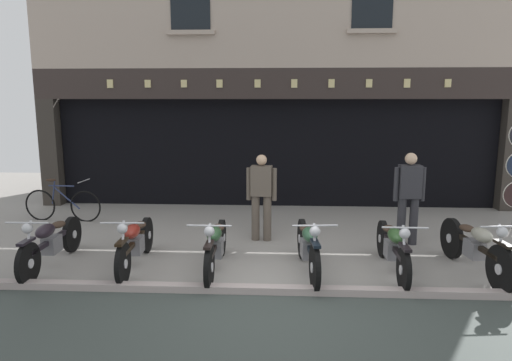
# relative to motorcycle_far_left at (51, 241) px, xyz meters

# --- Properties ---
(ground) EXTENTS (23.45, 22.00, 0.18)m
(ground) POSITION_rel_motorcycle_far_left_xyz_m (3.44, -1.89, -0.45)
(ground) COLOR gray
(shop_facade) EXTENTS (11.75, 4.42, 6.45)m
(shop_facade) POSITION_rel_motorcycle_far_left_xyz_m (3.44, 6.10, 1.32)
(shop_facade) COLOR black
(shop_facade) RESTS_ON ground
(motorcycle_far_left) EXTENTS (0.62, 2.04, 0.90)m
(motorcycle_far_left) POSITION_rel_motorcycle_far_left_xyz_m (0.00, 0.00, 0.00)
(motorcycle_far_left) COLOR black
(motorcycle_far_left) RESTS_ON ground
(motorcycle_left) EXTENTS (0.62, 2.01, 0.90)m
(motorcycle_left) POSITION_rel_motorcycle_far_left_xyz_m (1.32, 0.05, -0.00)
(motorcycle_left) COLOR black
(motorcycle_left) RESTS_ON ground
(motorcycle_center_left) EXTENTS (0.62, 1.99, 0.90)m
(motorcycle_center_left) POSITION_rel_motorcycle_far_left_xyz_m (2.59, -0.03, -0.00)
(motorcycle_center_left) COLOR black
(motorcycle_center_left) RESTS_ON ground
(motorcycle_center) EXTENTS (0.62, 1.98, 0.92)m
(motorcycle_center) POSITION_rel_motorcycle_far_left_xyz_m (3.99, -0.06, 0.01)
(motorcycle_center) COLOR black
(motorcycle_center) RESTS_ON ground
(motorcycle_center_right) EXTENTS (0.62, 2.04, 0.90)m
(motorcycle_center_right) POSITION_rel_motorcycle_far_left_xyz_m (5.27, 0.03, -0.00)
(motorcycle_center_right) COLOR black
(motorcycle_center_right) RESTS_ON ground
(motorcycle_right) EXTENTS (0.62, 2.07, 0.93)m
(motorcycle_right) POSITION_rel_motorcycle_far_left_xyz_m (6.48, 0.03, 0.02)
(motorcycle_right) COLOR black
(motorcycle_right) RESTS_ON ground
(salesman_left) EXTENTS (0.56, 0.26, 1.61)m
(salesman_left) POSITION_rel_motorcycle_far_left_xyz_m (3.22, 1.56, 0.47)
(salesman_left) COLOR brown
(salesman_left) RESTS_ON ground
(shopkeeper_center) EXTENTS (0.56, 0.26, 1.67)m
(shopkeeper_center) POSITION_rel_motorcycle_far_left_xyz_m (5.86, 1.44, 0.51)
(shopkeeper_center) COLOR #2D2D33
(shopkeeper_center) RESTS_ON ground
(advert_board_near) EXTENTS (0.66, 0.03, 0.98)m
(advert_board_near) POSITION_rel_motorcycle_far_left_xyz_m (1.61, 4.49, 1.44)
(advert_board_near) COLOR silver
(leaning_bicycle) EXTENTS (1.72, 0.50, 0.93)m
(leaning_bicycle) POSITION_rel_motorcycle_far_left_xyz_m (-1.13, 2.73, -0.05)
(leaning_bicycle) COLOR black
(leaning_bicycle) RESTS_ON ground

